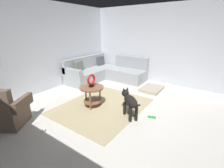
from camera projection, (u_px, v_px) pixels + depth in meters
ground_plane at (122, 119)px, 3.61m from camera, size 6.00×6.00×0.10m
wall_back at (40, 48)px, 4.72m from camera, size 6.00×0.12×2.70m
wall_right at (168, 46)px, 5.41m from camera, size 0.12×6.00×2.70m
area_rug at (102, 106)px, 4.08m from camera, size 2.30×1.90×0.01m
sectional_couch at (105, 72)px, 6.12m from camera, size 2.20×2.25×0.88m
armchair at (6, 112)px, 3.17m from camera, size 0.94×1.00×0.88m
side_table at (92, 91)px, 3.95m from camera, size 0.60×0.60×0.54m
torus_sculpture at (91, 80)px, 3.86m from camera, size 0.28×0.08×0.33m
dog_bed_mat at (152, 89)px, 5.15m from camera, size 0.80×0.60×0.09m
dog at (130, 101)px, 3.50m from camera, size 0.54×0.71×0.63m
dog_toy_ball at (44, 130)px, 3.08m from camera, size 0.07×0.07×0.07m
dog_toy_rope at (152, 117)px, 3.55m from camera, size 0.10×0.18×0.05m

